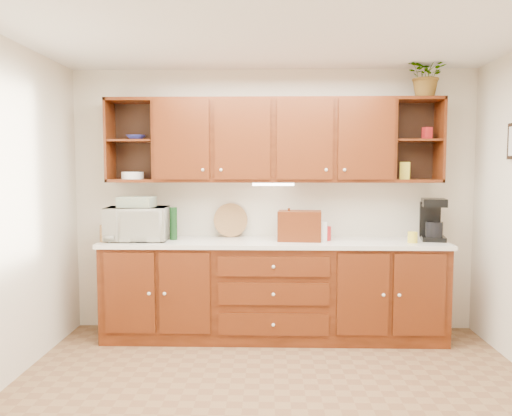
# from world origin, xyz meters

# --- Properties ---
(floor) EXTENTS (4.00, 4.00, 0.00)m
(floor) POSITION_xyz_m (0.00, 0.00, 0.00)
(floor) COLOR brown
(floor) RESTS_ON ground
(ceiling) EXTENTS (4.00, 4.00, 0.00)m
(ceiling) POSITION_xyz_m (0.00, 0.00, 2.60)
(ceiling) COLOR white
(ceiling) RESTS_ON back_wall
(back_wall) EXTENTS (4.00, 0.00, 4.00)m
(back_wall) POSITION_xyz_m (0.00, 1.75, 1.30)
(back_wall) COLOR beige
(back_wall) RESTS_ON floor
(base_cabinets) EXTENTS (3.20, 0.60, 0.90)m
(base_cabinets) POSITION_xyz_m (0.00, 1.45, 0.45)
(base_cabinets) COLOR #391506
(base_cabinets) RESTS_ON floor
(countertop) EXTENTS (3.24, 0.64, 0.04)m
(countertop) POSITION_xyz_m (0.00, 1.44, 0.92)
(countertop) COLOR silver
(countertop) RESTS_ON base_cabinets
(upper_cabinets) EXTENTS (3.20, 0.33, 0.80)m
(upper_cabinets) POSITION_xyz_m (0.01, 1.59, 1.89)
(upper_cabinets) COLOR #391506
(upper_cabinets) RESTS_ON back_wall
(undercabinet_light) EXTENTS (0.40, 0.05, 0.02)m
(undercabinet_light) POSITION_xyz_m (0.00, 1.53, 1.47)
(undercabinet_light) COLOR white
(undercabinet_light) RESTS_ON upper_cabinets
(wicker_basket) EXTENTS (0.26, 0.26, 0.15)m
(wicker_basket) POSITION_xyz_m (-1.52, 1.39, 1.02)
(wicker_basket) COLOR #AA7947
(wicker_basket) RESTS_ON countertop
(microwave) EXTENTS (0.60, 0.42, 0.32)m
(microwave) POSITION_xyz_m (-1.30, 1.43, 1.10)
(microwave) COLOR silver
(microwave) RESTS_ON countertop
(towel_stack) EXTENTS (0.34, 0.27, 0.10)m
(towel_stack) POSITION_xyz_m (-1.30, 1.43, 1.31)
(towel_stack) COLOR tan
(towel_stack) RESTS_ON microwave
(wine_bottle) EXTENTS (0.07, 0.07, 0.31)m
(wine_bottle) POSITION_xyz_m (-0.96, 1.47, 1.10)
(wine_bottle) COLOR #113314
(wine_bottle) RESTS_ON countertop
(woven_tray) EXTENTS (0.35, 0.14, 0.34)m
(woven_tray) POSITION_xyz_m (-0.42, 1.69, 0.95)
(woven_tray) COLOR #AA7947
(woven_tray) RESTS_ON countertop
(bread_box) EXTENTS (0.42, 0.29, 0.28)m
(bread_box) POSITION_xyz_m (0.25, 1.44, 1.08)
(bread_box) COLOR #391506
(bread_box) RESTS_ON countertop
(mug_tree) EXTENTS (0.28, 0.28, 0.31)m
(mug_tree) POSITION_xyz_m (0.15, 1.44, 0.99)
(mug_tree) COLOR #391506
(mug_tree) RESTS_ON countertop
(canister_red) EXTENTS (0.11, 0.11, 0.13)m
(canister_red) POSITION_xyz_m (0.50, 1.47, 1.01)
(canister_red) COLOR #AD191A
(canister_red) RESTS_ON countertop
(canister_white) EXTENTS (0.11, 0.11, 0.18)m
(canister_white) POSITION_xyz_m (0.46, 1.40, 1.03)
(canister_white) COLOR white
(canister_white) RESTS_ON countertop
(canister_yellow) EXTENTS (0.10, 0.10, 0.10)m
(canister_yellow) POSITION_xyz_m (1.28, 1.33, 0.99)
(canister_yellow) COLOR gold
(canister_yellow) RESTS_ON countertop
(coffee_maker) EXTENTS (0.26, 0.31, 0.40)m
(coffee_maker) POSITION_xyz_m (1.52, 1.50, 1.13)
(coffee_maker) COLOR black
(coffee_maker) RESTS_ON countertop
(bowl_stack) EXTENTS (0.20, 0.20, 0.04)m
(bowl_stack) POSITION_xyz_m (-1.32, 1.55, 1.92)
(bowl_stack) COLOR navy
(bowl_stack) RESTS_ON upper_cabinets
(plate_stack) EXTENTS (0.25, 0.25, 0.07)m
(plate_stack) POSITION_xyz_m (-1.37, 1.57, 1.56)
(plate_stack) COLOR white
(plate_stack) RESTS_ON upper_cabinets
(pantry_box_yellow) EXTENTS (0.11, 0.10, 0.16)m
(pantry_box_yellow) POSITION_xyz_m (1.26, 1.56, 1.60)
(pantry_box_yellow) COLOR gold
(pantry_box_yellow) RESTS_ON upper_cabinets
(pantry_box_red) EXTENTS (0.09, 0.08, 0.11)m
(pantry_box_red) POSITION_xyz_m (1.46, 1.55, 1.96)
(pantry_box_red) COLOR #AD191A
(pantry_box_red) RESTS_ON upper_cabinets
(potted_plant) EXTENTS (0.44, 0.40, 0.41)m
(potted_plant) POSITION_xyz_m (1.44, 1.53, 2.50)
(potted_plant) COLOR #999999
(potted_plant) RESTS_ON upper_cabinets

